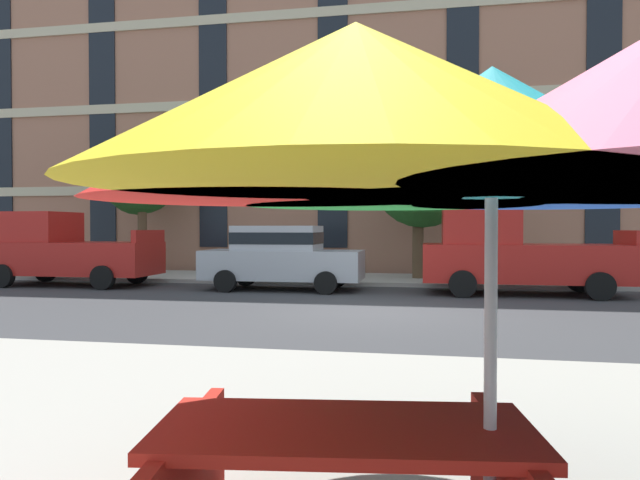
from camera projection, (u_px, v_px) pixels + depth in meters
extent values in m
plane|color=#38383A|center=(372.00, 311.00, 11.82)|extent=(120.00, 120.00, 0.00)
cube|color=#B2ADA3|center=(392.00, 279.00, 18.50)|extent=(56.00, 3.60, 0.12)
cube|color=#A87056|center=(403.00, 92.00, 26.39)|extent=(46.04, 12.00, 16.00)
cube|color=beige|center=(396.00, 187.00, 20.56)|extent=(45.11, 0.08, 0.36)
cube|color=beige|center=(396.00, 97.00, 20.49)|extent=(45.11, 0.08, 0.36)
cube|color=beige|center=(396.00, 7.00, 20.43)|extent=(45.11, 0.08, 0.36)
cube|color=black|center=(102.00, 58.00, 22.58)|extent=(1.10, 0.06, 14.80)
cube|color=black|center=(213.00, 52.00, 21.73)|extent=(1.10, 0.06, 14.80)
cube|color=black|center=(333.00, 45.00, 20.88)|extent=(1.10, 0.06, 14.80)
cube|color=black|center=(463.00, 37.00, 20.03)|extent=(1.10, 0.06, 14.80)
cube|color=black|center=(604.00, 28.00, 19.19)|extent=(1.10, 0.06, 14.80)
cube|color=#B21E19|center=(72.00, 258.00, 17.16)|extent=(5.10, 1.90, 0.96)
cube|color=#B21E19|center=(39.00, 227.00, 17.34)|extent=(1.90, 1.75, 0.90)
cube|color=#B21E19|center=(148.00, 236.00, 16.69)|extent=(0.16, 1.75, 0.36)
cylinder|color=black|center=(137.00, 272.00, 17.81)|extent=(0.68, 0.22, 0.68)
cylinder|color=black|center=(103.00, 278.00, 15.94)|extent=(0.68, 0.22, 0.68)
cylinder|color=black|center=(46.00, 271.00, 18.39)|extent=(0.68, 0.22, 0.68)
cylinder|color=black|center=(2.00, 276.00, 16.52)|extent=(0.68, 0.22, 0.68)
cube|color=#A8AAB2|center=(283.00, 265.00, 15.96)|extent=(4.40, 1.76, 0.80)
cube|color=#A8AAB2|center=(278.00, 238.00, 15.97)|extent=(2.30, 1.55, 0.68)
cube|color=black|center=(278.00, 238.00, 15.97)|extent=(2.32, 1.57, 0.32)
cylinder|color=black|center=(336.00, 277.00, 16.58)|extent=(0.60, 0.22, 0.60)
cylinder|color=black|center=(326.00, 283.00, 14.85)|extent=(0.60, 0.22, 0.60)
cylinder|color=black|center=(246.00, 276.00, 17.08)|extent=(0.60, 0.22, 0.60)
cylinder|color=black|center=(225.00, 281.00, 15.35)|extent=(0.60, 0.22, 0.60)
cube|color=#B21E19|center=(524.00, 263.00, 14.78)|extent=(5.10, 1.90, 0.96)
cube|color=#B21E19|center=(480.00, 227.00, 14.96)|extent=(1.90, 1.75, 0.90)
cube|color=#B21E19|center=(628.00, 238.00, 14.31)|extent=(0.16, 1.75, 0.36)
cylinder|color=black|center=(579.00, 279.00, 15.43)|extent=(0.68, 0.22, 0.68)
cylinder|color=black|center=(600.00, 286.00, 13.56)|extent=(0.68, 0.22, 0.68)
cylinder|color=black|center=(459.00, 277.00, 16.01)|extent=(0.68, 0.22, 0.68)
cylinder|color=black|center=(463.00, 284.00, 14.15)|extent=(0.68, 0.22, 0.68)
cylinder|color=brown|center=(142.00, 243.00, 20.22)|extent=(0.31, 0.31, 2.36)
sphere|color=#236023|center=(137.00, 185.00, 20.47)|extent=(2.09, 2.09, 2.09)
sphere|color=#236023|center=(136.00, 174.00, 20.41)|extent=(2.71, 2.71, 2.71)
sphere|color=#236023|center=(141.00, 177.00, 20.38)|extent=(2.64, 2.64, 2.64)
cylinder|color=brown|center=(418.00, 247.00, 18.32)|extent=(0.35, 0.35, 2.22)
sphere|color=#236023|center=(422.00, 177.00, 18.13)|extent=(3.19, 3.19, 3.19)
sphere|color=#236023|center=(419.00, 166.00, 18.25)|extent=(2.66, 2.66, 2.66)
sphere|color=#236023|center=(418.00, 172.00, 18.40)|extent=(2.24, 2.24, 2.24)
cylinder|color=silver|center=(491.00, 339.00, 2.69)|extent=(0.06, 0.06, 2.38)
cone|color=blue|center=(565.00, 161.00, 3.46)|extent=(1.84, 1.84, 0.53)
cone|color=green|center=(391.00, 164.00, 3.66)|extent=(1.84, 1.84, 0.53)
cone|color=red|center=(274.00, 147.00, 2.86)|extent=(1.84, 1.84, 0.53)
cone|color=yellow|center=(356.00, 104.00, 1.87)|extent=(1.84, 1.84, 0.53)
cone|color=#199EB2|center=(492.00, 132.00, 2.67)|extent=(1.76, 1.76, 0.61)
cube|color=red|center=(344.00, 431.00, 2.75)|extent=(1.89, 1.02, 0.06)
cube|color=red|center=(346.00, 445.00, 3.37)|extent=(1.82, 0.51, 0.05)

